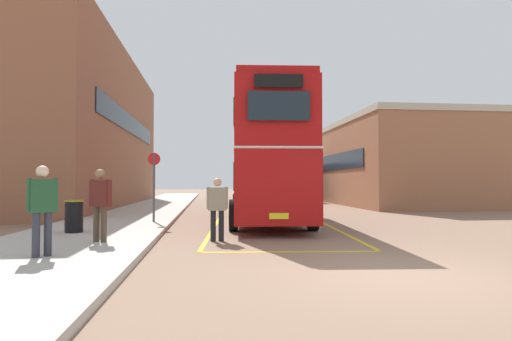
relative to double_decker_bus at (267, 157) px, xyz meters
name	(u,v)px	position (x,y,z in m)	size (l,w,h in m)	color
ground_plane	(273,213)	(0.93, 4.78, -2.51)	(135.60, 135.60, 0.00)	#846651
sidewalk_left	(148,209)	(-5.57, 7.18, -2.44)	(4.00, 57.60, 0.14)	#B2ADA3
brick_building_left	(86,131)	(-9.84, 10.82, 2.17)	(5.40, 21.80, 9.35)	brown
depot_building_right	(390,164)	(10.85, 13.26, 0.33)	(8.96, 17.33, 5.67)	#9E6647
double_decker_bus	(267,157)	(0.00, 0.00, 0.00)	(3.29, 10.44, 4.75)	black
single_deck_bus	(286,181)	(4.21, 19.31, -0.87)	(2.85, 9.06, 3.02)	black
pedestrian_boarding	(217,205)	(-2.02, -5.27, -1.57)	(0.56, 0.25, 1.65)	black
pedestrian_waiting_near	(100,200)	(-4.77, -6.09, -1.39)	(0.53, 0.42, 1.70)	#473828
pedestrian_waiting_far	(42,204)	(-5.35, -8.01, -1.38)	(0.50, 0.50, 1.72)	#2D2D38
litter_bin	(74,216)	(-5.98, -4.07, -1.92)	(0.51, 0.51, 0.89)	black
bus_stop_sign	(154,180)	(-4.19, -1.03, -0.89)	(0.44, 0.09, 2.44)	#4C4C51
bay_marking_yellow	(273,227)	(-0.06, -1.91, -2.51)	(5.00, 12.58, 0.01)	gold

